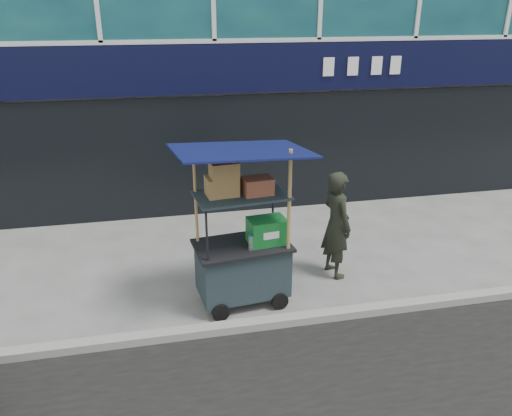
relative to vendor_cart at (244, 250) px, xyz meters
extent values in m
plane|color=#63635E|center=(0.11, -0.50, -0.83)|extent=(80.00, 80.00, 0.00)
cube|color=gray|center=(0.11, -0.70, -0.77)|extent=(80.00, 0.18, 0.12)
cube|color=black|center=(0.11, 3.36, 2.07)|extent=(15.68, 0.06, 0.90)
cube|color=black|center=(0.11, 3.40, 0.37)|extent=(15.68, 0.04, 2.40)
cube|color=black|center=(-0.02, 0.00, -0.32)|extent=(1.31, 0.86, 0.72)
cylinder|color=black|center=(-0.40, -0.43, -0.71)|extent=(0.25, 0.08, 0.25)
cylinder|color=black|center=(0.46, -0.32, -0.71)|extent=(0.25, 0.08, 0.25)
cube|color=black|center=(-0.02, 0.00, 0.07)|extent=(1.40, 0.95, 0.04)
cylinder|color=black|center=(-0.55, -0.37, 0.43)|extent=(0.03, 0.03, 0.77)
cylinder|color=black|center=(0.58, -0.24, 0.43)|extent=(0.03, 0.03, 0.77)
cylinder|color=black|center=(-0.62, 0.24, 0.43)|extent=(0.03, 0.03, 0.77)
cylinder|color=black|center=(0.51, 0.38, 0.43)|extent=(0.03, 0.03, 0.77)
cube|color=black|center=(-0.02, 0.00, 0.82)|extent=(1.31, 0.86, 0.03)
cylinder|color=olive|center=(0.58, -0.24, 0.33)|extent=(0.06, 0.06, 2.32)
cylinder|color=olive|center=(-0.62, 0.24, 0.28)|extent=(0.05, 0.05, 2.22)
cube|color=#0B1342|center=(-0.02, 0.00, 1.44)|extent=(1.89, 1.43, 0.20)
cube|color=#0D5722|center=(0.33, -0.01, 0.27)|extent=(0.55, 0.42, 0.36)
cylinder|color=silver|center=(0.07, -0.19, 0.19)|extent=(0.08, 0.08, 0.21)
cylinder|color=#1831B4|center=(0.07, -0.19, 0.30)|extent=(0.04, 0.04, 0.02)
cube|color=olive|center=(-0.28, 0.02, 0.96)|extent=(0.45, 0.36, 0.26)
cube|color=olive|center=(0.19, -0.02, 0.95)|extent=(0.42, 0.33, 0.23)
cube|color=olive|center=(-0.25, 0.01, 1.19)|extent=(0.39, 0.31, 0.21)
imported|color=black|center=(1.55, 0.49, 0.03)|extent=(0.54, 0.70, 1.72)
camera|label=1|loc=(-1.11, -6.15, 3.19)|focal=35.00mm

